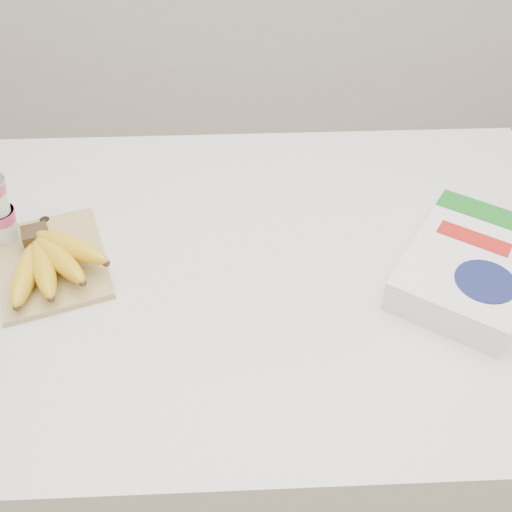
{
  "coord_description": "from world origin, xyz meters",
  "views": [
    {
      "loc": [
        -0.02,
        -0.79,
        1.79
      ],
      "look_at": [
        0.01,
        -0.03,
        1.06
      ],
      "focal_mm": 40.0,
      "sensor_mm": 36.0,
      "label": 1
    }
  ],
  "objects_px": {
    "bananas": "(49,260)",
    "cereal_box": "(469,265)",
    "table": "(252,402)",
    "cutting_board": "(52,262)"
  },
  "relations": [
    {
      "from": "cutting_board",
      "to": "cereal_box",
      "type": "height_order",
      "value": "cereal_box"
    },
    {
      "from": "bananas",
      "to": "cereal_box",
      "type": "xyz_separation_m",
      "value": [
        0.77,
        -0.04,
        -0.01
      ]
    },
    {
      "from": "cutting_board",
      "to": "cereal_box",
      "type": "relative_size",
      "value": 0.71
    },
    {
      "from": "cutting_board",
      "to": "cereal_box",
      "type": "bearing_deg",
      "value": -23.55
    },
    {
      "from": "cutting_board",
      "to": "bananas",
      "type": "xyz_separation_m",
      "value": [
        0.01,
        -0.03,
        0.04
      ]
    },
    {
      "from": "cutting_board",
      "to": "bananas",
      "type": "bearing_deg",
      "value": -90.89
    },
    {
      "from": "bananas",
      "to": "cereal_box",
      "type": "distance_m",
      "value": 0.77
    },
    {
      "from": "table",
      "to": "bananas",
      "type": "bearing_deg",
      "value": -175.7
    },
    {
      "from": "bananas",
      "to": "cereal_box",
      "type": "relative_size",
      "value": 0.57
    },
    {
      "from": "table",
      "to": "bananas",
      "type": "height_order",
      "value": "bananas"
    }
  ]
}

